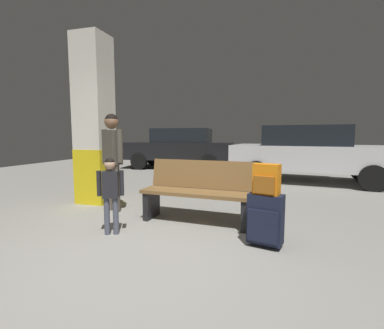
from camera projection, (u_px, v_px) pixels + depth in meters
name	position (u px, v px, depth m)	size (l,w,h in m)	color
ground_plane	(218.00, 190.00, 6.61)	(18.00, 18.00, 0.10)	gray
structural_pillar	(94.00, 121.00, 5.15)	(0.57, 0.57, 3.07)	yellow
bench	(198.00, 192.00, 4.04)	(1.63, 0.63, 0.89)	brown
suitcase	(265.00, 219.00, 3.12)	(0.42, 0.31, 0.60)	#191E33
backpack_bright	(266.00, 180.00, 3.08)	(0.31, 0.25, 0.34)	orange
child	(110.00, 188.00, 3.49)	(0.31, 0.19, 0.98)	#4C5160
adult	(112.00, 152.00, 4.55)	(0.50, 0.31, 1.61)	brown
parked_car_near	(310.00, 152.00, 7.46)	(4.27, 2.17, 1.51)	silver
parked_car_far	(180.00, 147.00, 10.68)	(4.23, 2.07, 1.51)	black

